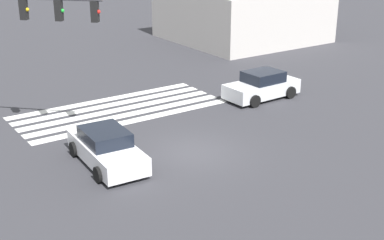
{
  "coord_description": "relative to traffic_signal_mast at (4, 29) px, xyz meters",
  "views": [
    {
      "loc": [
        11.79,
        17.31,
        9.26
      ],
      "look_at": [
        0.0,
        0.0,
        1.48
      ],
      "focal_mm": 50.0,
      "sensor_mm": 36.0,
      "label": 1
    }
  ],
  "objects": [
    {
      "name": "ground_plane",
      "position": [
        -5.7,
        5.7,
        -5.03
      ],
      "size": [
        154.12,
        154.12,
        0.0
      ],
      "primitive_type": "plane",
      "color": "#333338"
    },
    {
      "name": "crosswalk_markings",
      "position": [
        -5.7,
        -1.05,
        -5.02
      ],
      "size": [
        10.91,
        4.4,
        0.01
      ],
      "rotation": [
        0.0,
        0.0,
        1.57
      ],
      "color": "silver",
      "rests_on": "ground_plane"
    },
    {
      "name": "traffic_signal_mast",
      "position": [
        0.0,
        0.0,
        0.0
      ],
      "size": [
        5.18,
        5.18,
        6.59
      ],
      "rotation": [
        0.0,
        0.0,
        2.36
      ],
      "color": "#47474C",
      "rests_on": "ground_plane"
    },
    {
      "name": "car_1",
      "position": [
        -2.21,
        4.67,
        -4.35
      ],
      "size": [
        2.26,
        4.6,
        1.45
      ],
      "rotation": [
        0.0,
        0.0,
        1.51
      ],
      "color": "silver",
      "rests_on": "ground_plane"
    },
    {
      "name": "car_3",
      "position": [
        -13.12,
        1.7,
        -4.31
      ],
      "size": [
        4.35,
        2.18,
        1.55
      ],
      "rotation": [
        0.0,
        0.0,
        0.03
      ],
      "color": "silver",
      "rests_on": "ground_plane"
    },
    {
      "name": "corner_building",
      "position": [
        -22.51,
        -11.61,
        -2.93
      ],
      "size": [
        10.92,
        10.92,
        4.19
      ],
      "color": "#BCB7B2",
      "rests_on": "ground_plane"
    }
  ]
}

